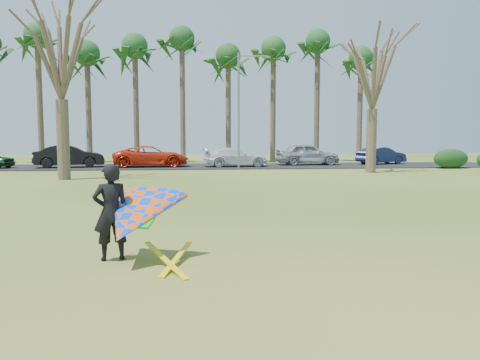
{
  "coord_description": "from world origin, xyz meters",
  "views": [
    {
      "loc": [
        -1.31,
        -10.49,
        2.26
      ],
      "look_at": [
        0.0,
        2.0,
        1.1
      ],
      "focal_mm": 35.0,
      "sensor_mm": 36.0,
      "label": 1
    }
  ],
  "objects": [
    {
      "name": "bare_tree_right",
      "position": [
        10.0,
        18.0,
        6.57
      ],
      "size": [
        6.27,
        6.27,
        9.21
      ],
      "color": "brown",
      "rests_on": "ground"
    },
    {
      "name": "palm_5",
      "position": [
        -2.0,
        31.0,
        10.52
      ],
      "size": [
        4.84,
        4.84,
        12.24
      ],
      "color": "#4F3D2F",
      "rests_on": "ground"
    },
    {
      "name": "parking_strip",
      "position": [
        0.0,
        25.0,
        0.03
      ],
      "size": [
        46.0,
        7.0,
        0.06
      ],
      "primitive_type": "cube",
      "color": "black",
      "rests_on": "ground"
    },
    {
      "name": "palm_2",
      "position": [
        -14.0,
        31.0,
        10.52
      ],
      "size": [
        4.84,
        4.84,
        12.24
      ],
      "color": "#4A3A2C",
      "rests_on": "ground"
    },
    {
      "name": "hedge_far",
      "position": [
        17.18,
        21.15,
        0.7
      ],
      "size": [
        2.53,
        1.19,
        1.41
      ],
      "primitive_type": "ellipsoid",
      "color": "#143817",
      "rests_on": "ground"
    },
    {
      "name": "streetlight",
      "position": [
        2.16,
        22.0,
        4.46
      ],
      "size": [
        2.28,
        0.18,
        8.0
      ],
      "color": "gray",
      "rests_on": "ground"
    },
    {
      "name": "palm_7",
      "position": [
        6.0,
        31.0,
        9.85
      ],
      "size": [
        4.84,
        4.84,
        11.54
      ],
      "color": "#463A2A",
      "rests_on": "ground"
    },
    {
      "name": "car_2",
      "position": [
        -4.25,
        24.43,
        0.83
      ],
      "size": [
        5.7,
        3.0,
        1.53
      ],
      "primitive_type": "imported",
      "rotation": [
        0.0,
        0.0,
        1.66
      ],
      "color": "red",
      "rests_on": "parking_strip"
    },
    {
      "name": "bare_tree_left",
      "position": [
        -8.0,
        15.0,
        6.92
      ],
      "size": [
        6.6,
        6.6,
        9.7
      ],
      "color": "#4A3E2C",
      "rests_on": "ground"
    },
    {
      "name": "palm_4",
      "position": [
        -6.0,
        31.0,
        9.85
      ],
      "size": [
        4.84,
        4.84,
        11.54
      ],
      "color": "#46362A",
      "rests_on": "ground"
    },
    {
      "name": "kite_flyer",
      "position": [
        -2.38,
        -2.07,
        0.85
      ],
      "size": [
        2.13,
        2.39,
        2.02
      ],
      "color": "black",
      "rests_on": "ground"
    },
    {
      "name": "car_1",
      "position": [
        -10.05,
        24.35,
        0.86
      ],
      "size": [
        5.09,
        2.61,
        1.6
      ],
      "primitive_type": "imported",
      "rotation": [
        0.0,
        0.0,
        1.77
      ],
      "color": "black",
      "rests_on": "parking_strip"
    },
    {
      "name": "palm_6",
      "position": [
        2.0,
        31.0,
        9.17
      ],
      "size": [
        4.84,
        4.84,
        10.84
      ],
      "color": "#49392B",
      "rests_on": "ground"
    },
    {
      "name": "car_4",
      "position": [
        7.83,
        25.6,
        0.9
      ],
      "size": [
        5.01,
        2.16,
        1.68
      ],
      "primitive_type": "imported",
      "rotation": [
        0.0,
        0.0,
        1.61
      ],
      "color": "#9B9FA8",
      "rests_on": "parking_strip"
    },
    {
      "name": "palm_9",
      "position": [
        14.0,
        31.0,
        9.17
      ],
      "size": [
        4.84,
        4.84,
        10.84
      ],
      "color": "#4A3D2C",
      "rests_on": "ground"
    },
    {
      "name": "car_3",
      "position": [
        1.98,
        24.12,
        0.76
      ],
      "size": [
        4.96,
        2.38,
        1.39
      ],
      "primitive_type": "imported",
      "rotation": [
        0.0,
        0.0,
        1.66
      ],
      "color": "white",
      "rests_on": "parking_strip"
    },
    {
      "name": "palm_8",
      "position": [
        10.0,
        31.0,
        10.52
      ],
      "size": [
        4.84,
        4.84,
        12.24
      ],
      "color": "#4A3D2C",
      "rests_on": "ground"
    },
    {
      "name": "palm_3",
      "position": [
        -10.0,
        31.0,
        9.17
      ],
      "size": [
        4.84,
        4.84,
        10.84
      ],
      "color": "#453929",
      "rests_on": "ground"
    },
    {
      "name": "ground",
      "position": [
        0.0,
        0.0,
        0.0
      ],
      "size": [
        100.0,
        100.0,
        0.0
      ],
      "primitive_type": "plane",
      "color": "#245612",
      "rests_on": "ground"
    },
    {
      "name": "car_5",
      "position": [
        14.02,
        25.94,
        0.74
      ],
      "size": [
        4.4,
        2.75,
        1.37
      ],
      "primitive_type": "imported",
      "rotation": [
        0.0,
        0.0,
        1.91
      ],
      "color": "#172246",
      "rests_on": "parking_strip"
    }
  ]
}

